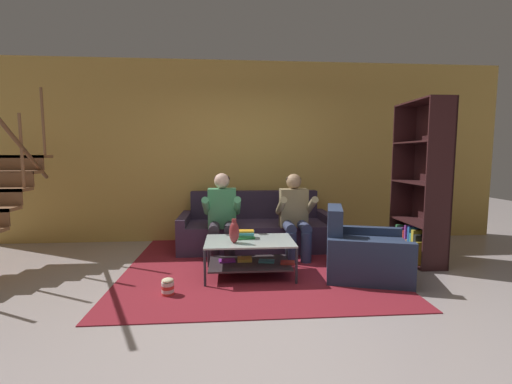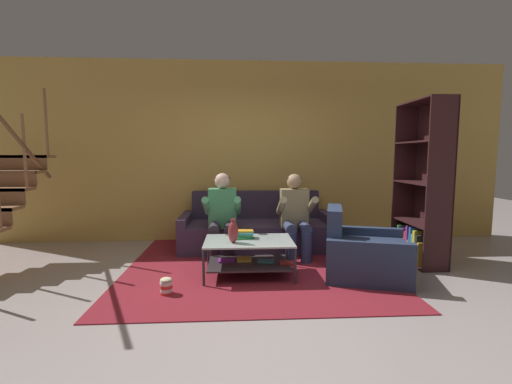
{
  "view_description": "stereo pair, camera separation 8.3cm",
  "coord_description": "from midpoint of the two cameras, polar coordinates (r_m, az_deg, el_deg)",
  "views": [
    {
      "loc": [
        -0.32,
        -3.2,
        1.39
      ],
      "look_at": [
        0.01,
        1.12,
        0.93
      ],
      "focal_mm": 24.0,
      "sensor_mm": 36.0,
      "label": 1
    },
    {
      "loc": [
        -0.24,
        -3.2,
        1.39
      ],
      "look_at": [
        0.01,
        1.12,
        0.93
      ],
      "focal_mm": 24.0,
      "sensor_mm": 36.0,
      "label": 2
    }
  ],
  "objects": [
    {
      "name": "vase",
      "position": [
        3.84,
        -3.21,
        -6.61
      ],
      "size": [
        0.11,
        0.11,
        0.27
      ],
      "color": "maroon",
      "rests_on": "coffee_table"
    },
    {
      "name": "couch",
      "position": [
        5.23,
        0.58,
        -6.28
      ],
      "size": [
        2.26,
        0.9,
        0.84
      ],
      "color": "#3E2F48",
      "rests_on": "ground"
    },
    {
      "name": "area_rug",
      "position": [
        4.57,
        0.16,
        -11.59
      ],
      "size": [
        3.14,
        3.18,
        0.01
      ],
      "color": "maroon",
      "rests_on": "ground"
    },
    {
      "name": "person_seated_right",
      "position": [
        4.71,
        7.09,
        -3.44
      ],
      "size": [
        0.5,
        0.58,
        1.14
      ],
      "color": "#343B5B",
      "rests_on": "ground"
    },
    {
      "name": "coffee_table",
      "position": [
        4.02,
        -0.56,
        -10.03
      ],
      "size": [
        1.03,
        0.66,
        0.42
      ],
      "color": "#B2C0BC",
      "rests_on": "ground"
    },
    {
      "name": "person_seated_left",
      "position": [
        4.63,
        -5.12,
        -3.5
      ],
      "size": [
        0.5,
        0.58,
        1.16
      ],
      "color": "#2F2832",
      "rests_on": "ground"
    },
    {
      "name": "armchair",
      "position": [
        4.2,
        17.91,
        -9.87
      ],
      "size": [
        1.1,
        1.07,
        0.8
      ],
      "color": "navy",
      "rests_on": "ground"
    },
    {
      "name": "popcorn_tub",
      "position": [
        3.66,
        -14.08,
        -14.99
      ],
      "size": [
        0.12,
        0.12,
        0.18
      ],
      "color": "red",
      "rests_on": "ground"
    },
    {
      "name": "ground",
      "position": [
        3.5,
        1.68,
        -17.35
      ],
      "size": [
        16.8,
        16.8,
        0.0
      ],
      "primitive_type": "plane",
      "color": "#AB9E9D"
    },
    {
      "name": "back_partition",
      "position": [
        5.67,
        -0.44,
        6.64
      ],
      "size": [
        8.4,
        0.12,
        2.9
      ],
      "primitive_type": "cube",
      "color": "gold",
      "rests_on": "ground"
    },
    {
      "name": "book_stack",
      "position": [
        4.07,
        -1.43,
        -7.06
      ],
      "size": [
        0.25,
        0.2,
        0.09
      ],
      "color": "green",
      "rests_on": "coffee_table"
    },
    {
      "name": "bookshelf",
      "position": [
        5.0,
        26.27,
        -2.24
      ],
      "size": [
        0.35,
        0.88,
        2.09
      ],
      "color": "#36191B",
      "rests_on": "ground"
    }
  ]
}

